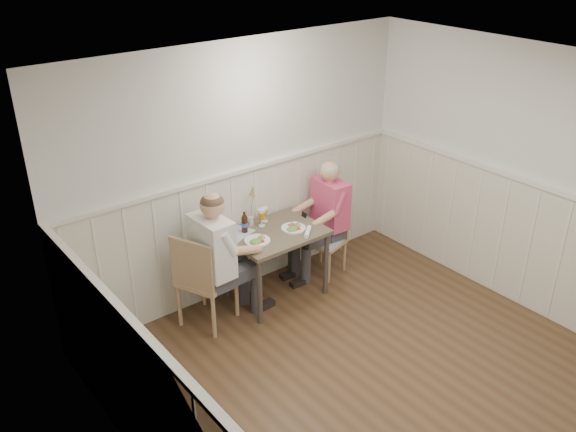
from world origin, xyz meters
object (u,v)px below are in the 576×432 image
object	(u,v)px
diner_cream	(217,270)
grass_vase	(251,208)
chair_left	(203,277)
man_in_pink	(327,226)
chair_right	(328,237)
beer_bottle	(245,223)
dining_table	(276,240)

from	to	relation	value
diner_cream	grass_vase	size ratio (longest dim) A/B	3.24
chair_left	man_in_pink	xyz separation A→B (m)	(1.60, 0.04, 0.02)
chair_right	man_in_pink	bearing A→B (deg)	85.68
beer_bottle	grass_vase	xyz separation A→B (m)	(0.14, 0.09, 0.09)
grass_vase	diner_cream	bearing A→B (deg)	-153.13
diner_cream	beer_bottle	world-z (taller)	diner_cream
chair_right	grass_vase	bearing A→B (deg)	165.00
dining_table	man_in_pink	bearing A→B (deg)	4.64
dining_table	diner_cream	size ratio (longest dim) A/B	0.67
chair_left	diner_cream	distance (m)	0.15
diner_cream	grass_vase	bearing A→B (deg)	26.87
chair_left	diner_cream	world-z (taller)	diner_cream
man_in_pink	beer_bottle	bearing A→B (deg)	173.54
grass_vase	beer_bottle	bearing A→B (deg)	-146.76
diner_cream	beer_bottle	bearing A→B (deg)	24.77
chair_right	diner_cream	xyz separation A→B (m)	(-1.47, -0.08, 0.17)
chair_right	man_in_pink	world-z (taller)	man_in_pink
beer_bottle	dining_table	bearing A→B (deg)	-34.41
man_in_pink	chair_left	bearing A→B (deg)	-178.61
diner_cream	chair_right	bearing A→B (deg)	3.21
chair_left	beer_bottle	world-z (taller)	chair_left
grass_vase	chair_left	bearing A→B (deg)	-161.59
chair_left	grass_vase	bearing A→B (deg)	18.41
beer_bottle	grass_vase	bearing A→B (deg)	33.24
diner_cream	beer_bottle	xyz separation A→B (m)	(0.47, 0.22, 0.26)
dining_table	beer_bottle	size ratio (longest dim) A/B	4.16
diner_cream	grass_vase	world-z (taller)	diner_cream
beer_bottle	chair_right	bearing A→B (deg)	-7.70
dining_table	grass_vase	bearing A→B (deg)	112.35
man_in_pink	diner_cream	size ratio (longest dim) A/B	0.93
dining_table	chair_right	size ratio (longest dim) A/B	1.21
chair_left	grass_vase	xyz separation A→B (m)	(0.74, 0.25, 0.41)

